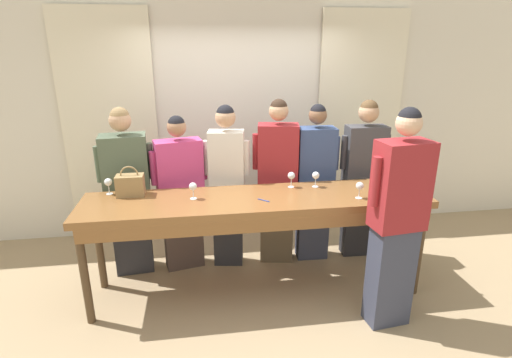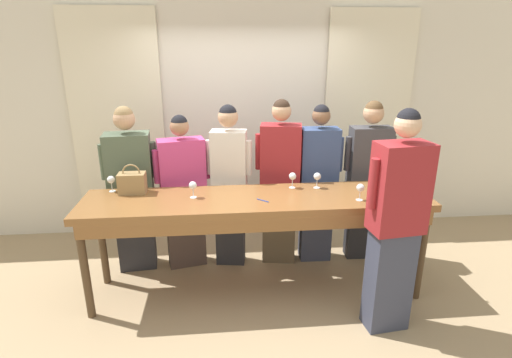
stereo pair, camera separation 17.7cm
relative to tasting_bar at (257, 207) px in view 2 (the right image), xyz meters
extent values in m
plane|color=tan|center=(0.00, 0.02, -0.89)|extent=(18.00, 18.00, 0.00)
cube|color=silver|center=(0.00, 1.52, 0.51)|extent=(12.00, 0.06, 2.80)
cube|color=#EFE5C6|center=(-1.51, 1.45, 0.46)|extent=(1.06, 0.03, 2.69)
cube|color=#EFE5C6|center=(1.51, 1.45, 0.46)|extent=(1.06, 0.03, 2.69)
cube|color=brown|center=(0.00, 0.02, 0.06)|extent=(3.14, 0.69, 0.07)
cube|color=brown|center=(0.00, -0.31, -0.04)|extent=(3.02, 0.03, 0.12)
cylinder|color=#4C3823|center=(-1.50, -0.25, -0.43)|extent=(0.07, 0.07, 0.91)
cylinder|color=#4C3823|center=(1.50, -0.25, -0.43)|extent=(0.07, 0.07, 0.91)
cylinder|color=#4C3823|center=(-1.50, 0.29, -0.43)|extent=(0.07, 0.07, 0.91)
cylinder|color=#4C3823|center=(1.50, 0.29, -0.43)|extent=(0.07, 0.07, 0.91)
cylinder|color=black|center=(1.40, -0.05, 0.19)|extent=(0.08, 0.08, 0.19)
cone|color=black|center=(1.40, -0.05, 0.30)|extent=(0.08, 0.08, 0.04)
cylinder|color=black|center=(1.40, -0.05, 0.37)|extent=(0.03, 0.03, 0.09)
cylinder|color=white|center=(1.40, -0.05, 0.18)|extent=(0.08, 0.08, 0.08)
cube|color=#997A4C|center=(-1.14, 0.23, 0.19)|extent=(0.24, 0.15, 0.19)
torus|color=#997A4C|center=(-1.14, 0.23, 0.29)|extent=(0.16, 0.01, 0.16)
cylinder|color=white|center=(0.60, 0.21, 0.09)|extent=(0.06, 0.06, 0.00)
cylinder|color=white|center=(0.60, 0.21, 0.14)|extent=(0.01, 0.01, 0.08)
sphere|color=white|center=(0.60, 0.21, 0.21)|extent=(0.07, 0.07, 0.07)
cylinder|color=white|center=(1.31, -0.05, 0.09)|extent=(0.06, 0.06, 0.00)
cylinder|color=white|center=(1.31, -0.05, 0.14)|extent=(0.01, 0.01, 0.08)
sphere|color=white|center=(1.31, -0.05, 0.21)|extent=(0.07, 0.07, 0.07)
cylinder|color=white|center=(0.90, -0.14, 0.09)|extent=(0.06, 0.06, 0.00)
cylinder|color=white|center=(0.90, -0.14, 0.14)|extent=(0.01, 0.01, 0.08)
sphere|color=white|center=(0.90, -0.14, 0.21)|extent=(0.07, 0.07, 0.07)
cylinder|color=white|center=(-0.57, 0.06, 0.09)|extent=(0.06, 0.06, 0.00)
cylinder|color=white|center=(-0.57, 0.06, 0.14)|extent=(0.01, 0.01, 0.08)
sphere|color=white|center=(-0.57, 0.06, 0.21)|extent=(0.07, 0.07, 0.07)
sphere|color=beige|center=(-0.57, 0.06, 0.20)|extent=(0.05, 0.05, 0.05)
cylinder|color=white|center=(-1.34, 0.29, 0.09)|extent=(0.06, 0.06, 0.00)
cylinder|color=white|center=(-1.34, 0.29, 0.14)|extent=(0.01, 0.01, 0.08)
sphere|color=white|center=(-1.34, 0.29, 0.21)|extent=(0.07, 0.07, 0.07)
sphere|color=beige|center=(-1.34, 0.29, 0.20)|extent=(0.05, 0.05, 0.05)
cylinder|color=white|center=(0.36, 0.23, 0.09)|extent=(0.06, 0.06, 0.00)
cylinder|color=white|center=(0.36, 0.23, 0.14)|extent=(0.01, 0.01, 0.08)
sphere|color=white|center=(0.36, 0.23, 0.21)|extent=(0.07, 0.07, 0.07)
cylinder|color=#193399|center=(0.04, -0.07, 0.09)|extent=(0.10, 0.09, 0.01)
cube|color=#28282D|center=(-1.23, 0.58, -0.48)|extent=(0.40, 0.27, 0.82)
cube|color=#4C5B47|center=(-1.23, 0.58, 0.26)|extent=(0.47, 0.32, 0.65)
sphere|color=tan|center=(-1.23, 0.58, 0.72)|extent=(0.21, 0.21, 0.21)
sphere|color=#93754C|center=(-1.23, 0.58, 0.76)|extent=(0.18, 0.18, 0.18)
cylinder|color=#4C5B47|center=(-0.99, 0.61, 0.31)|extent=(0.08, 0.08, 0.36)
cylinder|color=#4C5B47|center=(-1.47, 0.56, 0.31)|extent=(0.08, 0.08, 0.36)
cube|color=#473833|center=(-0.71, 0.58, -0.50)|extent=(0.42, 0.27, 0.78)
cube|color=#C63D7A|center=(-0.71, 0.58, 0.20)|extent=(0.49, 0.31, 0.62)
sphere|color=#9E7051|center=(-0.71, 0.58, 0.64)|extent=(0.19, 0.19, 0.19)
sphere|color=black|center=(-0.71, 0.58, 0.67)|extent=(0.17, 0.17, 0.17)
cylinder|color=#C63D7A|center=(-0.46, 0.64, 0.25)|extent=(0.08, 0.08, 0.34)
cylinder|color=#C63D7A|center=(-0.95, 0.53, 0.25)|extent=(0.08, 0.08, 0.34)
cube|color=#28282D|center=(-0.23, 0.58, -0.48)|extent=(0.33, 0.22, 0.82)
cube|color=silver|center=(-0.23, 0.58, 0.26)|extent=(0.38, 0.26, 0.65)
sphere|color=tan|center=(-0.23, 0.58, 0.72)|extent=(0.20, 0.20, 0.20)
sphere|color=black|center=(-0.23, 0.58, 0.76)|extent=(0.18, 0.18, 0.18)
cylinder|color=silver|center=(-0.03, 0.55, 0.31)|extent=(0.08, 0.08, 0.36)
cylinder|color=silver|center=(-0.43, 0.61, 0.31)|extent=(0.08, 0.08, 0.36)
cube|color=brown|center=(0.30, 0.58, -0.46)|extent=(0.38, 0.26, 0.85)
cube|color=maroon|center=(0.30, 0.58, 0.30)|extent=(0.45, 0.30, 0.67)
sphere|color=tan|center=(0.30, 0.58, 0.77)|extent=(0.20, 0.20, 0.20)
sphere|color=#332319|center=(0.30, 0.58, 0.81)|extent=(0.17, 0.17, 0.17)
cylinder|color=maroon|center=(0.52, 0.54, 0.35)|extent=(0.08, 0.08, 0.37)
cylinder|color=maroon|center=(0.08, 0.62, 0.35)|extent=(0.08, 0.08, 0.37)
cube|color=#383D51|center=(0.71, 0.58, -0.47)|extent=(0.34, 0.21, 0.83)
cube|color=#334775|center=(0.71, 0.58, 0.27)|extent=(0.40, 0.24, 0.65)
sphere|color=brown|center=(0.71, 0.58, 0.72)|extent=(0.19, 0.19, 0.19)
sphere|color=black|center=(0.71, 0.58, 0.75)|extent=(0.16, 0.16, 0.16)
cylinder|color=#334775|center=(0.92, 0.58, 0.32)|extent=(0.07, 0.07, 0.36)
cylinder|color=#334775|center=(0.49, 0.59, 0.32)|extent=(0.07, 0.07, 0.36)
cube|color=#28282D|center=(1.25, 0.58, -0.47)|extent=(0.36, 0.19, 0.83)
cube|color=#3D3D42|center=(1.25, 0.58, 0.27)|extent=(0.43, 0.23, 0.66)
sphere|color=tan|center=(1.25, 0.58, 0.74)|extent=(0.21, 0.21, 0.21)
sphere|color=brown|center=(1.25, 0.58, 0.77)|extent=(0.19, 0.19, 0.19)
cylinder|color=#3D3D42|center=(1.48, 0.58, 0.32)|extent=(0.07, 0.07, 0.36)
cylinder|color=#3D3D42|center=(1.01, 0.59, 0.32)|extent=(0.07, 0.07, 0.36)
cube|color=#383D51|center=(1.04, -0.59, -0.44)|extent=(0.37, 0.25, 0.90)
cube|color=maroon|center=(1.04, -0.59, 0.37)|extent=(0.43, 0.30, 0.71)
sphere|color=#DBAD89|center=(1.04, -0.59, 0.86)|extent=(0.20, 0.20, 0.20)
sphere|color=black|center=(1.04, -0.59, 0.89)|extent=(0.17, 0.17, 0.17)
cylinder|color=maroon|center=(0.82, -0.62, 0.42)|extent=(0.08, 0.08, 0.39)
cylinder|color=maroon|center=(1.26, -0.57, 0.42)|extent=(0.08, 0.08, 0.39)
camera|label=1|loc=(-0.50, -3.31, 1.41)|focal=28.00mm
camera|label=2|loc=(-0.32, -3.33, 1.41)|focal=28.00mm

